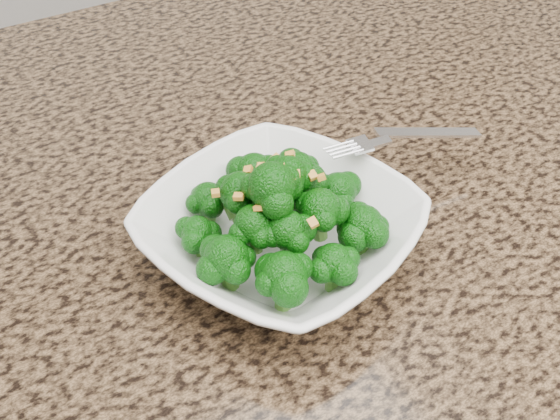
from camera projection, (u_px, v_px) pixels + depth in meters
granite_counter at (301, 251)px, 0.61m from camera, size 1.64×1.04×0.03m
bowl at (280, 232)px, 0.57m from camera, size 0.27×0.27×0.05m
broccoli_pile at (280, 178)px, 0.53m from camera, size 0.18×0.18×0.06m
garlic_topping at (280, 141)px, 0.51m from camera, size 0.11×0.11×0.01m
fork at (382, 141)px, 0.61m from camera, size 0.18×0.07×0.01m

